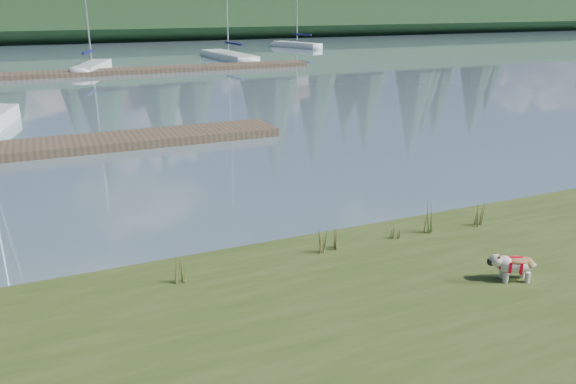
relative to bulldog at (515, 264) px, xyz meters
name	(u,v)px	position (x,y,z in m)	size (l,w,h in m)	color
ground	(102,74)	(-3.01, 34.58, -0.64)	(200.00, 200.00, 0.00)	#76919F
ridge	(66,19)	(-3.01, 77.58, 1.86)	(200.00, 20.00, 5.00)	#193218
bulldog	(515,264)	(0.00, 0.00, 0.00)	(0.80, 0.52, 0.47)	silver
dock_near	(44,148)	(-7.01, 13.58, -0.49)	(16.00, 2.00, 0.30)	#4C3D2C
dock_far	(132,71)	(-1.01, 34.58, -0.49)	(26.00, 2.20, 0.30)	#4C3D2C
sailboat_bg_2	(94,66)	(-3.24, 37.31, -0.31)	(3.51, 6.86, 10.35)	white
sailboat_bg_3	(225,55)	(8.00, 41.87, -0.32)	(2.72, 9.82, 14.04)	white
sailboat_bg_5	(293,44)	(18.51, 50.94, -0.32)	(3.73, 7.07, 10.16)	white
weed_0	(324,241)	(-2.39, 2.23, -0.08)	(0.17, 0.14, 0.50)	#475B23
weed_1	(332,238)	(-2.19, 2.28, -0.06)	(0.17, 0.14, 0.55)	#475B23
weed_2	(430,219)	(-0.06, 2.19, 0.01)	(0.17, 0.14, 0.73)	#475B23
weed_3	(179,271)	(-5.11, 2.10, -0.09)	(0.17, 0.14, 0.49)	#475B23
weed_4	(397,231)	(-0.81, 2.22, -0.14)	(0.17, 0.14, 0.36)	#475B23
weed_5	(477,215)	(1.11, 2.16, -0.07)	(0.17, 0.14, 0.53)	#475B23
mud_lip	(277,255)	(-3.01, 2.98, -0.57)	(60.00, 0.50, 0.14)	#33281C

